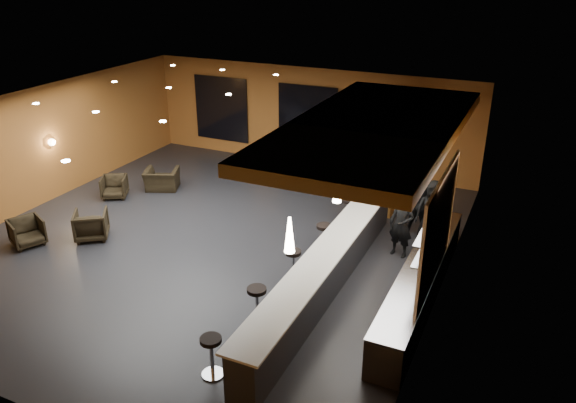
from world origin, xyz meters
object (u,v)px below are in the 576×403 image
at_px(armchair_a, 27,232).
at_px(armchair_b, 91,225).
at_px(bar_counter, 327,271).
at_px(staff_a, 401,225).
at_px(armchair_c, 114,187).
at_px(bar_stool_2, 293,261).
at_px(bar_stool_4, 348,209).
at_px(armchair_d, 162,179).
at_px(pendant_2, 371,153).
at_px(staff_b, 420,205).
at_px(staff_c, 432,211).
at_px(pendant_0, 290,235).
at_px(bar_stool_1, 257,301).
at_px(column, 387,157).
at_px(pendant_1, 337,187).
at_px(bar_stool_3, 324,235).
at_px(prep_counter, 420,283).
at_px(bar_stool_0, 211,351).

xyz_separation_m(armchair_a, armchair_b, (1.26, 1.00, 0.03)).
distance_m(bar_counter, staff_a, 2.57).
bearing_deg(armchair_c, bar_stool_2, -46.44).
distance_m(staff_a, armchair_c, 9.06).
xyz_separation_m(bar_counter, bar_stool_4, (-0.67, 3.34, 0.03)).
relative_size(armchair_d, bar_stool_2, 1.33).
relative_size(pendant_2, staff_b, 0.38).
height_order(staff_c, bar_stool_4, staff_c).
xyz_separation_m(pendant_0, bar_stool_4, (-0.67, 5.34, -1.82)).
bearing_deg(bar_stool_4, bar_stool_1, -92.02).
bearing_deg(staff_a, column, 127.57).
xyz_separation_m(armchair_b, bar_stool_4, (5.98, 3.57, 0.14)).
distance_m(staff_c, bar_stool_2, 4.21).
bearing_deg(pendant_1, bar_stool_3, 122.53).
bearing_deg(staff_a, bar_stool_1, -103.22).
bearing_deg(column, pendant_2, -90.00).
bearing_deg(bar_counter, column, 90.00).
distance_m(bar_counter, staff_c, 3.83).
distance_m(column, bar_stool_2, 4.77).
bearing_deg(armchair_d, bar_stool_1, 116.90).
bearing_deg(bar_stool_1, armchair_c, 150.96).
bearing_deg(prep_counter, bar_stool_4, 133.23).
distance_m(pendant_0, bar_stool_2, 2.91).
bearing_deg(pendant_1, bar_stool_0, -102.00).
height_order(armchair_a, armchair_c, armchair_a).
distance_m(prep_counter, armchair_b, 8.68).
height_order(column, bar_stool_4, column).
xyz_separation_m(armchair_c, bar_stool_3, (7.27, -0.62, 0.17)).
bearing_deg(staff_b, bar_stool_1, -104.82).
bearing_deg(prep_counter, bar_stool_3, 158.12).
distance_m(column, armchair_b, 8.33).
distance_m(column, bar_stool_4, 1.88).
relative_size(armchair_d, bar_stool_1, 1.24).
bearing_deg(armchair_a, staff_a, -42.99).
xyz_separation_m(pendant_2, armchair_b, (-6.65, -3.23, -1.96)).
bearing_deg(staff_b, column, 145.93).
bearing_deg(bar_stool_2, pendant_1, 26.29).
distance_m(prep_counter, staff_c, 3.02).
bearing_deg(column, bar_stool_1, -97.60).
bearing_deg(column, staff_c, -35.32).
height_order(staff_c, bar_stool_3, staff_c).
bearing_deg(staff_c, pendant_0, -120.39).
relative_size(bar_stool_1, bar_stool_4, 1.01).
relative_size(armchair_a, armchair_d, 0.77).
relative_size(column, bar_stool_1, 4.18).
distance_m(prep_counter, bar_stool_0, 4.90).
relative_size(pendant_1, staff_c, 0.41).
xyz_separation_m(armchair_c, bar_stool_4, (7.29, 1.14, 0.18)).
relative_size(staff_b, armchair_c, 2.44).
distance_m(column, staff_a, 2.69).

